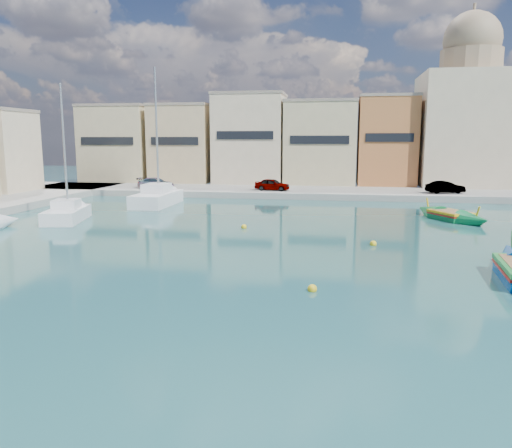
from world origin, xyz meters
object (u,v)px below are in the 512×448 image
(luzzu_green, at_px, (450,217))
(yacht_north, at_px, (165,197))
(church_block, at_px, (467,113))
(yacht_midnorth, at_px, (73,212))

(luzzu_green, relative_size, yacht_north, 0.56)
(luzzu_green, distance_m, yacht_north, 24.01)
(church_block, xyz_separation_m, yacht_midnorth, (-32.48, -25.40, -8.01))
(luzzu_green, xyz_separation_m, yacht_midnorth, (-26.79, -3.44, 0.16))
(yacht_north, relative_size, yacht_midnorth, 1.23)
(church_block, height_order, yacht_north, church_block)
(yacht_midnorth, bearing_deg, luzzu_green, 7.31)
(luzzu_green, height_order, yacht_midnorth, yacht_midnorth)
(church_block, distance_m, yacht_midnorth, 42.00)
(church_block, bearing_deg, yacht_midnorth, -141.97)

